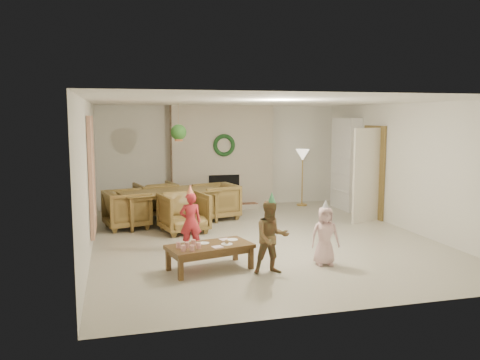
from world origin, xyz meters
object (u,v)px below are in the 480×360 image
object	(u,v)px
coffee_table_top	(210,247)
dining_chair_right	(216,201)
child_red	(191,222)
dining_chair_near	(184,213)
dining_table	(169,207)
child_plaid	(271,237)
child_pink	(325,236)
dining_chair_left	(127,209)
dining_chair_far	(156,199)

from	to	relation	value
coffee_table_top	dining_chair_right	bearing A→B (deg)	63.11
child_red	dining_chair_near	bearing A→B (deg)	-93.20
dining_table	child_plaid	bearing A→B (deg)	-86.94
child_pink	dining_chair_right	bearing A→B (deg)	111.32
dining_chair_near	coffee_table_top	world-z (taller)	dining_chair_near
child_red	child_plaid	bearing A→B (deg)	122.64
dining_table	dining_chair_left	size ratio (longest dim) A/B	2.34
coffee_table_top	child_red	bearing A→B (deg)	82.56
dining_chair_near	child_red	xyz separation A→B (m)	(-0.08, -1.35, 0.11)
dining_chair_far	dining_chair_left	size ratio (longest dim) A/B	1.00
dining_chair_far	coffee_table_top	size ratio (longest dim) A/B	0.70
dining_table	dining_chair_right	bearing A→B (deg)	-0.00
dining_table	dining_chair_far	distance (m)	0.88
dining_table	dining_chair_far	size ratio (longest dim) A/B	2.34
dining_chair_far	child_red	bearing A→B (deg)	82.94
child_pink	dining_chair_left	bearing A→B (deg)	138.51
dining_table	child_red	distance (m)	2.21
dining_table	child_plaid	distance (m)	3.82
dining_chair_near	child_red	bearing A→B (deg)	-106.28
dining_chair_near	dining_chair_far	world-z (taller)	same
dining_chair_near	dining_chair_right	xyz separation A→B (m)	(0.87, 1.10, 0.00)
coffee_table_top	child_pink	size ratio (longest dim) A/B	1.36
dining_table	dining_chair_near	distance (m)	0.88
child_pink	dining_table	bearing A→B (deg)	127.28
dining_chair_left	child_red	bearing A→B (deg)	-167.03
child_plaid	child_red	bearing A→B (deg)	124.64
dining_chair_right	child_pink	world-z (taller)	child_pink
dining_chair_near	child_pink	distance (m)	3.16
child_plaid	child_pink	distance (m)	0.94
dining_chair_right	child_red	world-z (taller)	child_red
dining_table	dining_chair_near	world-z (taller)	dining_chair_near
dining_table	dining_chair_right	world-z (taller)	dining_chair_right
dining_chair_right	coffee_table_top	world-z (taller)	dining_chair_right
dining_chair_left	child_red	xyz separation A→B (m)	(0.97, -2.01, 0.11)
dining_chair_left	dining_chair_right	world-z (taller)	same
coffee_table_top	child_plaid	bearing A→B (deg)	-39.13
dining_chair_near	dining_chair_far	size ratio (longest dim) A/B	1.00
dining_chair_near	dining_chair_left	size ratio (longest dim) A/B	1.00
dining_table	child_red	world-z (taller)	child_red
dining_chair_right	child_red	bearing A→B (deg)	-34.19
dining_table	dining_chair_left	xyz separation A→B (m)	(-0.86, -0.20, 0.04)
dining_chair_near	dining_chair_right	world-z (taller)	same
coffee_table_top	child_red	xyz separation A→B (m)	(-0.11, 1.07, 0.15)
dining_chair_near	coffee_table_top	xyz separation A→B (m)	(0.04, -2.42, -0.04)
dining_chair_left	child_plaid	world-z (taller)	child_plaid
coffee_table_top	child_red	world-z (taller)	child_red
dining_chair_far	dining_chair_left	bearing A→B (deg)	45.00
child_plaid	child_pink	world-z (taller)	child_plaid
dining_table	dining_chair_far	bearing A→B (deg)	90.00
dining_chair_right	child_red	distance (m)	2.63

